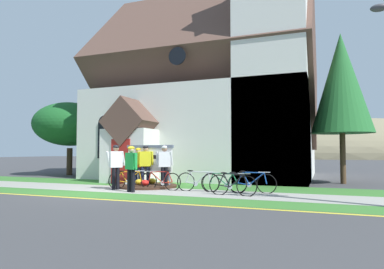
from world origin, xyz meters
The scene contains 22 objects.
ground centered at (0.00, 4.00, 0.00)m, with size 140.00×140.00×0.00m, color #3D3D3F.
sidewalk_slab centered at (1.06, 1.57, 0.01)m, with size 32.00×2.15×0.01m, color #99968E.
grass_verge centered at (1.06, -0.23, 0.00)m, with size 32.00×1.45×0.01m, color #38722D.
church_lawn centered at (1.06, 3.88, 0.00)m, with size 24.00×2.46×0.01m, color #38722D.
curb_paint_stripe centered at (1.06, -1.10, 0.00)m, with size 28.00×0.16×0.01m, color yellow.
church_building centered at (1.49, 9.78, 4.91)m, with size 12.63×11.96×13.03m.
church_sign centered at (0.70, 2.96, 1.17)m, with size 2.25×0.15×1.79m.
flower_bed centered at (0.72, 2.71, 0.08)m, with size 2.56×2.56×0.34m.
bicycle_orange centered at (3.28, 1.97, 0.38)m, with size 1.72×0.08×0.83m.
bicycle_blue centered at (4.28, 2.07, 0.37)m, with size 1.78×0.24×0.79m.
bicycle_green centered at (0.41, 1.73, 0.37)m, with size 1.64×0.54×0.77m.
bicycle_black centered at (1.75, 1.91, 0.37)m, with size 1.72×0.08×0.80m.
bicycle_yellow centered at (5.27, 2.28, 0.38)m, with size 1.79×0.09×0.82m.
bicycle_red centered at (4.79, 1.28, 0.38)m, with size 1.73×0.16×0.82m.
cyclist_in_green_jersey centered at (0.18, 2.85, 0.98)m, with size 0.65×0.27×1.67m.
cyclist_in_orange_jersey centered at (0.58, 2.79, 1.06)m, with size 0.66×0.40×1.78m.
cyclist_in_blue_jersey centered at (0.02, 1.38, 1.06)m, with size 0.50×0.69×1.78m.
cyclist_in_red_jersey centered at (1.55, 2.64, 1.05)m, with size 0.64×0.45×1.77m.
cyclist_in_yellow_jersey centered at (1.03, 0.87, 1.01)m, with size 0.60×0.42×1.72m.
roadside_conifer centered at (8.58, 7.37, 4.77)m, with size 2.85×2.85×7.19m.
yard_deciduous_tree centered at (-7.56, 7.54, 3.26)m, with size 4.60×4.60×4.67m.
distant_hill centered at (7.80, 78.55, 0.00)m, with size 95.05×43.66×18.41m, color #847A5B.
Camera 1 is at (7.77, -10.30, 1.53)m, focal length 32.16 mm.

